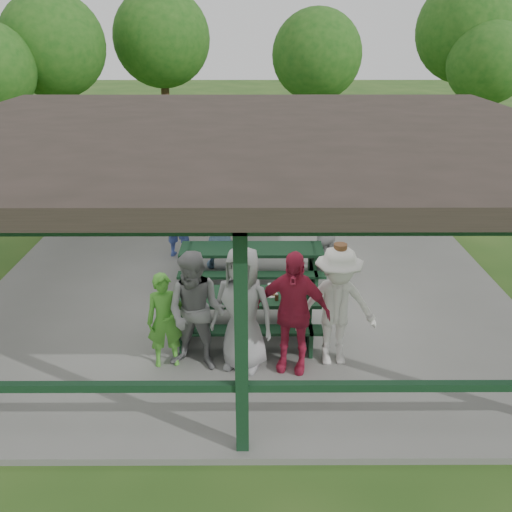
{
  "coord_description": "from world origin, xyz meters",
  "views": [
    {
      "loc": [
        0.14,
        -8.98,
        4.87
      ],
      "look_at": [
        0.18,
        -0.3,
        1.15
      ],
      "focal_mm": 38.0,
      "sensor_mm": 36.0,
      "label": 1
    }
  ],
  "objects_px": {
    "contestant_red": "(292,312)",
    "spectator_grey": "(321,232)",
    "spectator_lblue": "(220,229)",
    "contestant_grey_mid": "(243,309)",
    "pickup_truck": "(331,171)",
    "contestant_white_fedora": "(336,307)",
    "contestant_green": "(165,321)",
    "picnic_table_far": "(252,261)",
    "spectator_blue": "(177,217)",
    "contestant_grey_left": "(196,312)",
    "picnic_table_near": "(247,310)",
    "farm_trailer": "(221,161)"
  },
  "relations": [
    {
      "from": "pickup_truck",
      "to": "contestant_white_fedora",
      "type": "bearing_deg",
      "value": 174.68
    },
    {
      "from": "spectator_grey",
      "to": "picnic_table_far",
      "type": "bearing_deg",
      "value": 6.01
    },
    {
      "from": "contestant_green",
      "to": "spectator_lblue",
      "type": "height_order",
      "value": "spectator_lblue"
    },
    {
      "from": "contestant_grey_left",
      "to": "spectator_grey",
      "type": "distance_m",
      "value": 4.24
    },
    {
      "from": "contestant_red",
      "to": "spectator_blue",
      "type": "distance_m",
      "value": 4.8
    },
    {
      "from": "contestant_red",
      "to": "spectator_grey",
      "type": "relative_size",
      "value": 1.17
    },
    {
      "from": "picnic_table_near",
      "to": "pickup_truck",
      "type": "distance_m",
      "value": 8.75
    },
    {
      "from": "contestant_white_fedora",
      "to": "pickup_truck",
      "type": "bearing_deg",
      "value": 79.16
    },
    {
      "from": "contestant_green",
      "to": "pickup_truck",
      "type": "xyz_separation_m",
      "value": [
        3.67,
        9.19,
        -0.1
      ]
    },
    {
      "from": "picnic_table_near",
      "to": "pickup_truck",
      "type": "bearing_deg",
      "value": 73.55
    },
    {
      "from": "spectator_grey",
      "to": "pickup_truck",
      "type": "xyz_separation_m",
      "value": [
        0.96,
        5.68,
        -0.16
      ]
    },
    {
      "from": "pickup_truck",
      "to": "contestant_grey_left",
      "type": "bearing_deg",
      "value": 162.79
    },
    {
      "from": "pickup_truck",
      "to": "farm_trailer",
      "type": "height_order",
      "value": "pickup_truck"
    },
    {
      "from": "picnic_table_near",
      "to": "spectator_blue",
      "type": "xyz_separation_m",
      "value": [
        -1.54,
        3.36,
        0.44
      ]
    },
    {
      "from": "picnic_table_far",
      "to": "contestant_grey_left",
      "type": "height_order",
      "value": "contestant_grey_left"
    },
    {
      "from": "spectator_blue",
      "to": "contestant_red",
      "type": "bearing_deg",
      "value": 132.51
    },
    {
      "from": "contestant_red",
      "to": "spectator_grey",
      "type": "height_order",
      "value": "contestant_red"
    },
    {
      "from": "contestant_grey_left",
      "to": "spectator_lblue",
      "type": "height_order",
      "value": "contestant_grey_left"
    },
    {
      "from": "contestant_grey_mid",
      "to": "pickup_truck",
      "type": "distance_m",
      "value": 9.59
    },
    {
      "from": "picnic_table_near",
      "to": "contestant_grey_left",
      "type": "height_order",
      "value": "contestant_grey_left"
    },
    {
      "from": "picnic_table_far",
      "to": "contestant_white_fedora",
      "type": "bearing_deg",
      "value": -65.43
    },
    {
      "from": "picnic_table_near",
      "to": "contestant_green",
      "type": "height_order",
      "value": "contestant_green"
    },
    {
      "from": "picnic_table_far",
      "to": "contestant_red",
      "type": "distance_m",
      "value": 3.0
    },
    {
      "from": "contestant_green",
      "to": "farm_trailer",
      "type": "distance_m",
      "value": 10.97
    },
    {
      "from": "picnic_table_far",
      "to": "picnic_table_near",
      "type": "bearing_deg",
      "value": -92.18
    },
    {
      "from": "contestant_grey_mid",
      "to": "spectator_grey",
      "type": "xyz_separation_m",
      "value": [
        1.57,
        3.56,
        -0.16
      ]
    },
    {
      "from": "picnic_table_near",
      "to": "picnic_table_far",
      "type": "height_order",
      "value": "same"
    },
    {
      "from": "contestant_white_fedora",
      "to": "farm_trailer",
      "type": "relative_size",
      "value": 0.5
    },
    {
      "from": "contestant_green",
      "to": "contestant_grey_left",
      "type": "bearing_deg",
      "value": -20.8
    },
    {
      "from": "picnic_table_far",
      "to": "spectator_lblue",
      "type": "height_order",
      "value": "spectator_lblue"
    },
    {
      "from": "contestant_grey_mid",
      "to": "contestant_red",
      "type": "xyz_separation_m",
      "value": [
        0.72,
        -0.05,
        -0.02
      ]
    },
    {
      "from": "contestant_green",
      "to": "spectator_grey",
      "type": "distance_m",
      "value": 4.44
    },
    {
      "from": "picnic_table_near",
      "to": "spectator_lblue",
      "type": "distance_m",
      "value": 2.89
    },
    {
      "from": "picnic_table_near",
      "to": "farm_trailer",
      "type": "relative_size",
      "value": 0.61
    },
    {
      "from": "picnic_table_far",
      "to": "pickup_truck",
      "type": "height_order",
      "value": "pickup_truck"
    },
    {
      "from": "picnic_table_near",
      "to": "spectator_blue",
      "type": "bearing_deg",
      "value": 114.66
    },
    {
      "from": "picnic_table_near",
      "to": "farm_trailer",
      "type": "height_order",
      "value": "farm_trailer"
    },
    {
      "from": "contestant_grey_mid",
      "to": "farm_trailer",
      "type": "distance_m",
      "value": 11.07
    },
    {
      "from": "picnic_table_near",
      "to": "picnic_table_far",
      "type": "relative_size",
      "value": 0.84
    },
    {
      "from": "contestant_red",
      "to": "spectator_lblue",
      "type": "bearing_deg",
      "value": 122.98
    },
    {
      "from": "spectator_grey",
      "to": "spectator_lblue",
      "type": "bearing_deg",
      "value": -22.82
    },
    {
      "from": "picnic_table_far",
      "to": "spectator_grey",
      "type": "bearing_deg",
      "value": 26.15
    },
    {
      "from": "spectator_lblue",
      "to": "contestant_grey_mid",
      "type": "bearing_deg",
      "value": 101.5
    },
    {
      "from": "farm_trailer",
      "to": "picnic_table_far",
      "type": "bearing_deg",
      "value": -86.95
    },
    {
      "from": "contestant_grey_mid",
      "to": "farm_trailer",
      "type": "bearing_deg",
      "value": 113.56
    },
    {
      "from": "picnic_table_far",
      "to": "spectator_blue",
      "type": "relative_size",
      "value": 1.53
    },
    {
      "from": "contestant_grey_mid",
      "to": "contestant_white_fedora",
      "type": "distance_m",
      "value": 1.38
    },
    {
      "from": "contestant_green",
      "to": "spectator_lblue",
      "type": "bearing_deg",
      "value": 69.28
    },
    {
      "from": "contestant_green",
      "to": "contestant_red",
      "type": "bearing_deg",
      "value": -14.19
    },
    {
      "from": "farm_trailer",
      "to": "spectator_blue",
      "type": "bearing_deg",
      "value": -99.05
    }
  ]
}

